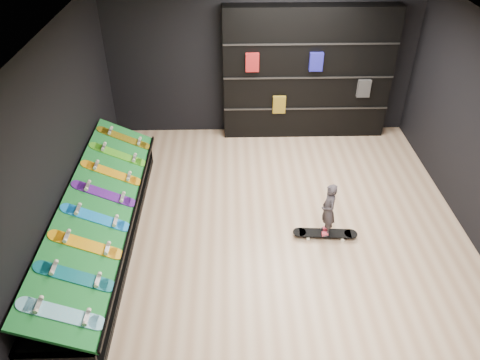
{
  "coord_description": "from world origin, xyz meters",
  "views": [
    {
      "loc": [
        -0.64,
        -5.25,
        4.84
      ],
      "look_at": [
        -0.5,
        0.2,
        1.0
      ],
      "focal_mm": 35.0,
      "sensor_mm": 36.0,
      "label": 1
    }
  ],
  "objects_px": {
    "display_rack": "(102,231)",
    "floor_skateboard": "(325,235)",
    "child": "(327,219)",
    "back_shelving": "(307,74)"
  },
  "relations": [
    {
      "from": "display_rack",
      "to": "floor_skateboard",
      "type": "relative_size",
      "value": 4.59
    },
    {
      "from": "child",
      "to": "display_rack",
      "type": "bearing_deg",
      "value": -94.1
    },
    {
      "from": "display_rack",
      "to": "child",
      "type": "bearing_deg",
      "value": 1.23
    },
    {
      "from": "display_rack",
      "to": "floor_skateboard",
      "type": "xyz_separation_m",
      "value": [
        3.35,
        0.07,
        -0.21
      ]
    },
    {
      "from": "floor_skateboard",
      "to": "child",
      "type": "bearing_deg",
      "value": 0.0
    },
    {
      "from": "child",
      "to": "floor_skateboard",
      "type": "bearing_deg",
      "value": 0.0
    },
    {
      "from": "floor_skateboard",
      "to": "display_rack",
      "type": "bearing_deg",
      "value": -174.76
    },
    {
      "from": "display_rack",
      "to": "floor_skateboard",
      "type": "distance_m",
      "value": 3.35
    },
    {
      "from": "display_rack",
      "to": "back_shelving",
      "type": "relative_size",
      "value": 1.38
    },
    {
      "from": "display_rack",
      "to": "back_shelving",
      "type": "height_order",
      "value": "back_shelving"
    }
  ]
}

